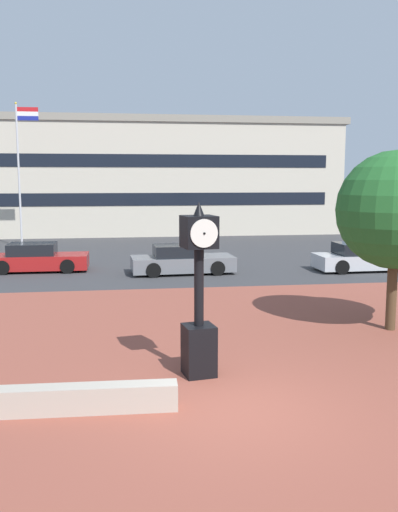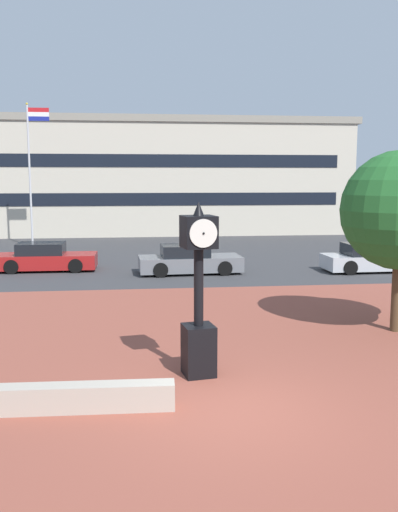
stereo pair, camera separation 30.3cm
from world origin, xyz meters
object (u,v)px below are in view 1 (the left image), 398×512
street_clock (199,299)px  car_street_far (181,261)px  civic_building (144,177)px  flagpole_primary (20,167)px  car_street_near (361,258)px  car_street_mid (37,259)px

street_clock → car_street_far: (1.03, 12.88, -1.10)m
civic_building → flagpole_primary: bearing=-124.0°
flagpole_primary → civic_building: civic_building is taller
street_clock → car_street_near: street_clock is taller
street_clock → car_street_mid: street_clock is taller
street_clock → car_street_far: size_ratio=0.81×
car_street_far → flagpole_primary: flagpole_primary is taller
street_clock → car_street_near: size_ratio=0.88×
car_street_far → flagpole_primary: size_ratio=0.53×
car_street_mid → civic_building: size_ratio=0.15×
car_street_mid → civic_building: 21.50m
car_street_mid → street_clock: bearing=21.1°
car_street_mid → car_street_far: (6.47, -1.50, 0.00)m
civic_building → car_street_mid: bearing=-105.8°
car_street_near → car_street_far: same height
street_clock → car_street_mid: bearing=101.2°
street_clock → civic_building: civic_building is taller
car_street_near → civic_building: size_ratio=0.14×
car_street_near → car_street_far: bearing=-93.8°
street_clock → car_street_near: bearing=44.0°
street_clock → flagpole_primary: size_ratio=0.43×
street_clock → car_street_near: 15.56m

